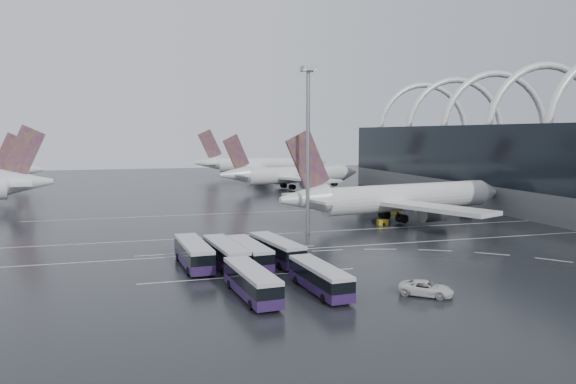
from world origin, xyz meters
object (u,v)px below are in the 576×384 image
object	(u,v)px
bus_row_near_c	(249,253)
van_curve_a	(426,288)
gse_cart_belly_d	(442,209)
airliner_gate_b	(290,175)
gse_cart_belly_c	(383,222)
bus_row_near_d	(276,249)
bus_row_far_c	(320,277)
floodlight_mast	(308,129)
gse_cart_belly_b	(420,209)
gse_cart_belly_e	(396,211)
airliner_gate_c	(261,165)
bus_row_far_a	(252,281)
airliner_main	(397,199)
bus_row_near_a	(194,253)
bus_row_near_b	(225,254)

from	to	relation	value
bus_row_near_c	van_curve_a	xyz separation A→B (m)	(15.86, -19.54, -0.92)
bus_row_near_c	gse_cart_belly_d	world-z (taller)	bus_row_near_c
airliner_gate_b	bus_row_near_c	world-z (taller)	airliner_gate_b
airliner_gate_b	gse_cart_belly_c	world-z (taller)	airliner_gate_b
bus_row_near_d	bus_row_far_c	size ratio (longest dim) A/B	1.07
floodlight_mast	gse_cart_belly_b	bearing A→B (deg)	30.46
bus_row_near_d	gse_cart_belly_e	bearing A→B (deg)	-53.77
airliner_gate_c	bus_row_far_c	size ratio (longest dim) A/B	4.33
floodlight_mast	bus_row_near_c	bearing A→B (deg)	-125.90
bus_row_far_a	bus_row_near_d	bearing A→B (deg)	-29.08
bus_row_far_c	gse_cart_belly_d	bearing A→B (deg)	-46.41
airliner_main	floodlight_mast	world-z (taller)	floodlight_mast
bus_row_near_d	airliner_main	bearing A→B (deg)	-58.30
gse_cart_belly_c	airliner_gate_c	bearing A→B (deg)	87.73
floodlight_mast	gse_cart_belly_e	distance (m)	37.00
airliner_gate_b	bus_row_near_a	bearing A→B (deg)	-128.30
airliner_gate_b	bus_row_near_b	distance (m)	106.31
airliner_gate_b	airliner_gate_c	world-z (taller)	airliner_gate_c
gse_cart_belly_b	van_curve_a	bearing A→B (deg)	-118.96
gse_cart_belly_c	bus_row_near_d	bearing A→B (deg)	-138.63
bus_row_far_a	airliner_gate_b	bearing A→B (deg)	-23.28
bus_row_far_c	gse_cart_belly_e	distance (m)	65.70
gse_cart_belly_d	gse_cart_belly_e	bearing A→B (deg)	-179.67
airliner_gate_c	bus_row_near_d	world-z (taller)	airliner_gate_c
bus_row_near_d	bus_row_far_c	xyz separation A→B (m)	(0.86, -15.73, -0.11)
van_curve_a	bus_row_near_d	bearing A→B (deg)	68.68
bus_row_near_d	gse_cart_belly_b	distance (m)	60.98
gse_cart_belly_c	gse_cart_belly_d	xyz separation A→B (m)	(21.49, 13.24, 0.06)
airliner_gate_b	airliner_gate_c	xyz separation A→B (m)	(2.14, 49.51, 0.46)
bus_row_near_b	airliner_gate_c	bearing A→B (deg)	-20.78
gse_cart_belly_c	van_curve_a	bearing A→B (deg)	-110.21
bus_row_far_a	gse_cart_belly_b	size ratio (longest dim) A/B	5.87
airliner_main	bus_row_far_c	size ratio (longest dim) A/B	4.35
gse_cart_belly_b	bus_row_far_c	bearing A→B (deg)	-128.41
bus_row_near_b	gse_cart_belly_e	xyz separation A→B (m)	(45.70, 39.21, -1.32)
floodlight_mast	gse_cart_belly_b	distance (m)	43.52
airliner_gate_b	bus_row_near_a	size ratio (longest dim) A/B	3.62
bus_row_far_a	gse_cart_belly_c	distance (m)	53.99
floodlight_mast	gse_cart_belly_c	world-z (taller)	floodlight_mast
bus_row_near_a	bus_row_near_b	bearing A→B (deg)	-113.56
airliner_main	gse_cart_belly_b	size ratio (longest dim) A/B	24.45
bus_row_near_a	gse_cart_belly_d	distance (m)	72.16
airliner_main	gse_cart_belly_c	world-z (taller)	airliner_main
airliner_gate_c	gse_cart_belly_d	distance (m)	110.60
airliner_main	bus_row_near_c	bearing A→B (deg)	-152.67
bus_row_near_a	gse_cart_belly_e	world-z (taller)	bus_row_near_a
bus_row_far_c	floodlight_mast	size ratio (longest dim) A/B	0.43
bus_row_near_b	gse_cart_belly_c	world-z (taller)	bus_row_near_b
bus_row_near_d	gse_cart_belly_c	xyz separation A→B (m)	(28.48, 25.08, -1.27)
bus_row_near_c	bus_row_near_b	bearing A→B (deg)	85.37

